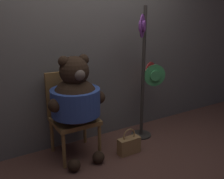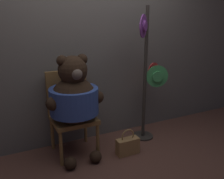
% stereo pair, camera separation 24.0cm
% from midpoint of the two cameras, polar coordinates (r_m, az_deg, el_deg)
% --- Properties ---
extents(ground_plane, '(14.00, 14.00, 0.00)m').
position_cam_midpoint_polar(ground_plane, '(3.05, -2.07, -15.18)').
color(ground_plane, brown).
extents(wall_back, '(8.00, 0.10, 2.57)m').
position_cam_midpoint_polar(wall_back, '(3.18, -7.96, 10.63)').
color(wall_back, '#66605B').
rests_on(wall_back, ground_plane).
extents(chair, '(0.49, 0.47, 0.98)m').
position_cam_midpoint_polar(chair, '(3.00, -11.57, -4.91)').
color(chair, olive).
rests_on(chair, ground_plane).
extents(teddy_bear, '(0.66, 0.58, 1.21)m').
position_cam_midpoint_polar(teddy_bear, '(2.79, -10.76, -2.15)').
color(teddy_bear, black).
rests_on(teddy_bear, ground_plane).
extents(hat_display_rack, '(0.54, 0.34, 1.72)m').
position_cam_midpoint_polar(hat_display_rack, '(3.26, 5.79, 3.06)').
color(hat_display_rack, '#332D28').
rests_on(hat_display_rack, ground_plane).
extents(handbag_on_ground, '(0.28, 0.11, 0.32)m').
position_cam_midpoint_polar(handbag_on_ground, '(3.07, 1.62, -12.59)').
color(handbag_on_ground, '#A87A47').
rests_on(handbag_on_ground, ground_plane).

